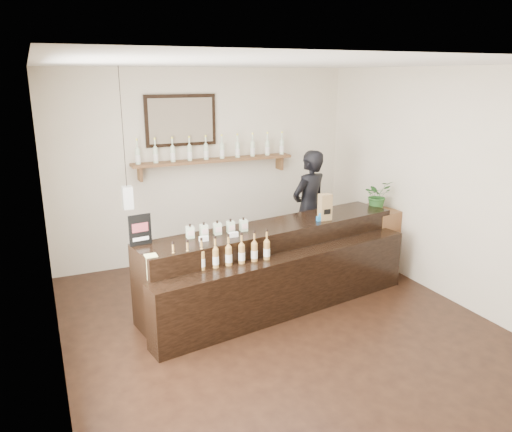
{
  "coord_description": "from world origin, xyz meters",
  "views": [
    {
      "loc": [
        -2.28,
        -4.46,
        2.69
      ],
      "look_at": [
        0.02,
        0.7,
        1.1
      ],
      "focal_mm": 35.0,
      "sensor_mm": 36.0,
      "label": 1
    }
  ],
  "objects": [
    {
      "name": "paper_bag",
      "position": [
        0.94,
        0.66,
        1.12
      ],
      "size": [
        0.16,
        0.12,
        0.33
      ],
      "color": "olive",
      "rests_on": "counter"
    },
    {
      "name": "counter",
      "position": [
        0.24,
        0.57,
        0.45
      ],
      "size": [
        3.46,
        1.46,
        1.11
      ],
      "color": "black",
      "rests_on": "ground"
    },
    {
      "name": "tape_dispenser",
      "position": [
        0.88,
        0.64,
        0.99
      ],
      "size": [
        0.12,
        0.05,
        0.1
      ],
      "color": "#1B72BD",
      "rests_on": "counter"
    },
    {
      "name": "room_shell",
      "position": [
        0.0,
        0.0,
        1.7
      ],
      "size": [
        5.0,
        5.0,
        5.0
      ],
      "color": "beige",
      "rests_on": "ground"
    },
    {
      "name": "back_wall_decor",
      "position": [
        -0.16,
        2.37,
        1.76
      ],
      "size": [
        2.66,
        0.96,
        1.69
      ],
      "color": "brown",
      "rests_on": "ground"
    },
    {
      "name": "ground",
      "position": [
        0.0,
        0.0,
        0.0
      ],
      "size": [
        5.0,
        5.0,
        0.0
      ],
      "primitive_type": "plane",
      "color": "black",
      "rests_on": "ground"
    },
    {
      "name": "potted_plant",
      "position": [
        2.0,
        1.0,
        1.09
      ],
      "size": [
        0.39,
        0.34,
        0.41
      ],
      "primitive_type": "imported",
      "rotation": [
        0.0,
        0.0,
        0.08
      ],
      "color": "#295E25",
      "rests_on": "side_cabinet"
    },
    {
      "name": "shopkeeper",
      "position": [
        1.23,
        1.55,
        0.95
      ],
      "size": [
        0.8,
        0.65,
        1.91
      ],
      "primitive_type": "imported",
      "rotation": [
        0.0,
        0.0,
        3.46
      ],
      "color": "black",
      "rests_on": "ground"
    },
    {
      "name": "promo_sign",
      "position": [
        -1.35,
        0.63,
        1.12
      ],
      "size": [
        0.24,
        0.05,
        0.34
      ],
      "color": "black",
      "rests_on": "counter"
    },
    {
      "name": "side_cabinet",
      "position": [
        2.0,
        1.0,
        0.44
      ],
      "size": [
        0.57,
        0.69,
        0.89
      ],
      "color": "brown",
      "rests_on": "ground"
    }
  ]
}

